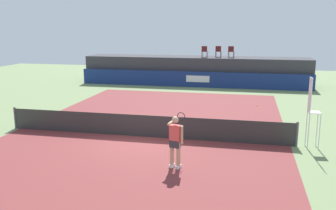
# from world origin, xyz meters

# --- Properties ---
(ground_plane) EXTENTS (48.00, 48.00, 0.00)m
(ground_plane) POSITION_xyz_m (0.00, 3.00, 0.00)
(ground_plane) COLOR #6B7F51
(court_inner) EXTENTS (12.00, 22.00, 0.00)m
(court_inner) POSITION_xyz_m (0.00, 0.00, 0.00)
(court_inner) COLOR maroon
(court_inner) RESTS_ON ground
(sponsor_wall) EXTENTS (18.00, 0.22, 1.20)m
(sponsor_wall) POSITION_xyz_m (0.00, 13.50, 0.60)
(sponsor_wall) COLOR navy
(sponsor_wall) RESTS_ON ground
(spectator_platform) EXTENTS (18.00, 2.80, 2.20)m
(spectator_platform) POSITION_xyz_m (0.00, 15.30, 1.10)
(spectator_platform) COLOR #38383D
(spectator_platform) RESTS_ON ground
(spectator_chair_far_left) EXTENTS (0.48, 0.48, 0.89)m
(spectator_chair_far_left) POSITION_xyz_m (0.75, 14.93, 2.69)
(spectator_chair_far_left) COLOR #561919
(spectator_chair_far_left) RESTS_ON spectator_platform
(spectator_chair_left) EXTENTS (0.45, 0.45, 0.89)m
(spectator_chair_left) POSITION_xyz_m (1.81, 15.27, 2.69)
(spectator_chair_left) COLOR #561919
(spectator_chair_left) RESTS_ON spectator_platform
(spectator_chair_center) EXTENTS (0.48, 0.48, 0.89)m
(spectator_chair_center) POSITION_xyz_m (2.82, 15.24, 2.69)
(spectator_chair_center) COLOR #561919
(spectator_chair_center) RESTS_ON spectator_platform
(umpire_chair) EXTENTS (0.47, 0.47, 2.76)m
(umpire_chair) POSITION_xyz_m (6.66, -0.01, 1.59)
(umpire_chair) COLOR white
(umpire_chair) RESTS_ON ground
(tennis_net) EXTENTS (12.40, 0.02, 0.95)m
(tennis_net) POSITION_xyz_m (0.00, 0.00, 0.47)
(tennis_net) COLOR #2D2D2D
(tennis_net) RESTS_ON ground
(net_post_near) EXTENTS (0.10, 0.10, 1.00)m
(net_post_near) POSITION_xyz_m (-6.20, 0.00, 0.50)
(net_post_near) COLOR #4C4C51
(net_post_near) RESTS_ON ground
(net_post_far) EXTENTS (0.10, 0.10, 1.00)m
(net_post_far) POSITION_xyz_m (6.20, 0.00, 0.50)
(net_post_far) COLOR #4C4C51
(net_post_far) RESTS_ON ground
(tennis_player) EXTENTS (0.56, 1.23, 1.77)m
(tennis_player) POSITION_xyz_m (1.97, -3.17, 0.96)
(tennis_player) COLOR white
(tennis_player) RESTS_ON court_inner
(tennis_ball) EXTENTS (0.07, 0.07, 0.07)m
(tennis_ball) POSITION_xyz_m (4.84, 7.41, 0.04)
(tennis_ball) COLOR #D8EA33
(tennis_ball) RESTS_ON court_inner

